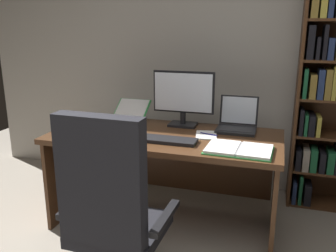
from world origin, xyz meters
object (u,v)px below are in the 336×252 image
object	(u,v)px
desk	(168,155)
laptop	(237,123)
monitor	(183,98)
office_chair	(113,223)
reading_stand_with_book	(131,111)
computer_mouse	(128,135)
notepad	(206,135)
coffee_mug	(80,121)
pen	(209,134)
keyboard	(167,140)
open_binder	(239,149)

from	to	relation	value
desk	laptop	xyz separation A→B (m)	(0.51, 0.20, 0.25)
desk	monitor	size ratio (longest dim) A/B	3.46
office_chair	reading_stand_with_book	bearing A→B (deg)	108.96
computer_mouse	reading_stand_with_book	size ratio (longest dim) A/B	0.36
desk	monitor	distance (m)	0.47
notepad	coffee_mug	world-z (taller)	coffee_mug
office_chair	monitor	xyz separation A→B (m)	(0.10, 1.13, 0.50)
monitor	coffee_mug	bearing A→B (deg)	-161.95
reading_stand_with_book	notepad	world-z (taller)	reading_stand_with_book
office_chair	monitor	size ratio (longest dim) A/B	2.25
notepad	pen	world-z (taller)	pen
monitor	computer_mouse	bearing A→B (deg)	-124.12
reading_stand_with_book	monitor	bearing A→B (deg)	-6.67
laptop	office_chair	bearing A→B (deg)	-115.37
laptop	notepad	size ratio (longest dim) A/B	1.43
reading_stand_with_book	keyboard	bearing A→B (deg)	-46.14
computer_mouse	pen	world-z (taller)	computer_mouse
computer_mouse	notepad	distance (m)	0.58
reading_stand_with_book	desk	bearing A→B (deg)	-31.31
keyboard	notepad	xyz separation A→B (m)	(0.24, 0.22, -0.01)
monitor	pen	distance (m)	0.40
office_chair	laptop	size ratio (longest dim) A/B	3.74
coffee_mug	open_binder	bearing A→B (deg)	-10.05
computer_mouse	reading_stand_with_book	world-z (taller)	reading_stand_with_book
notepad	coffee_mug	size ratio (longest dim) A/B	2.22
open_binder	notepad	bearing A→B (deg)	137.64
reading_stand_with_book	coffee_mug	xyz separation A→B (m)	(-0.32, -0.32, -0.04)
reading_stand_with_book	notepad	xyz separation A→B (m)	(0.72, -0.28, -0.07)
desk	computer_mouse	xyz separation A→B (m)	(-0.23, -0.25, 0.22)
pen	coffee_mug	distance (m)	1.06
office_chair	computer_mouse	xyz separation A→B (m)	(-0.20, 0.69, 0.29)
computer_mouse	pen	distance (m)	0.60
desk	office_chair	distance (m)	0.95
keyboard	computer_mouse	xyz separation A→B (m)	(-0.30, 0.00, 0.01)
desk	monitor	xyz separation A→B (m)	(0.07, 0.19, 0.43)
office_chair	coffee_mug	bearing A→B (deg)	130.03
desk	computer_mouse	size ratio (longest dim) A/B	16.61
desk	notepad	bearing A→B (deg)	-5.46
pen	office_chair	bearing A→B (deg)	-111.62
office_chair	pen	world-z (taller)	office_chair
laptop	open_binder	world-z (taller)	laptop
desk	office_chair	bearing A→B (deg)	-92.09
desk	open_binder	size ratio (longest dim) A/B	3.89
office_chair	pen	size ratio (longest dim) A/B	8.02
monitor	office_chair	bearing A→B (deg)	-95.28
open_binder	notepad	world-z (taller)	open_binder
monitor	reading_stand_with_book	xyz separation A→B (m)	(-0.48, 0.06, -0.15)
keyboard	computer_mouse	world-z (taller)	computer_mouse
keyboard	open_binder	size ratio (longest dim) A/B	0.94
laptop	pen	distance (m)	0.29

